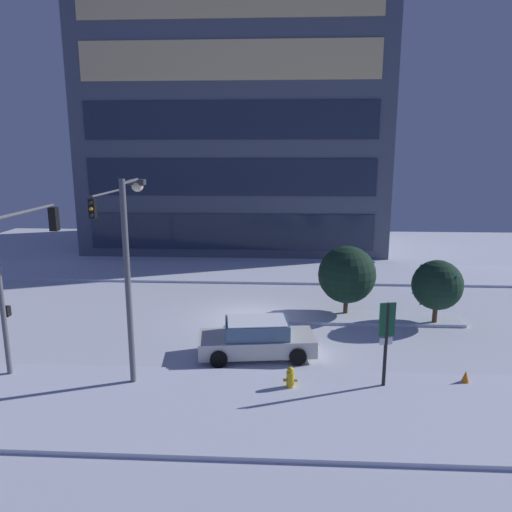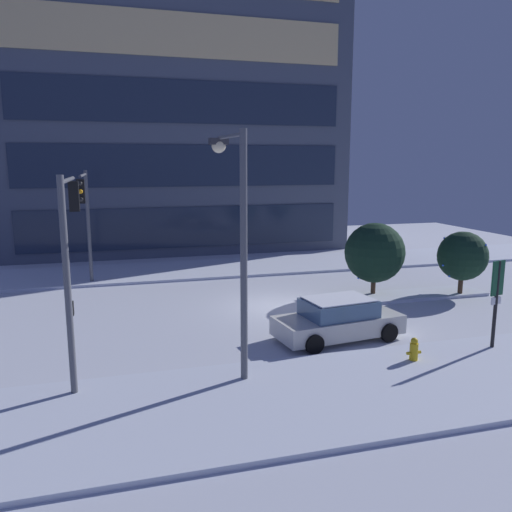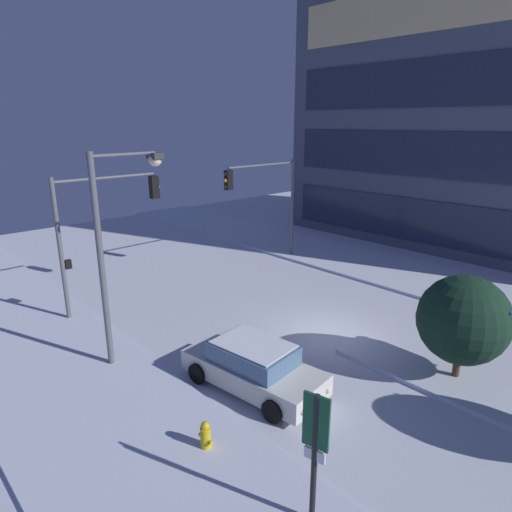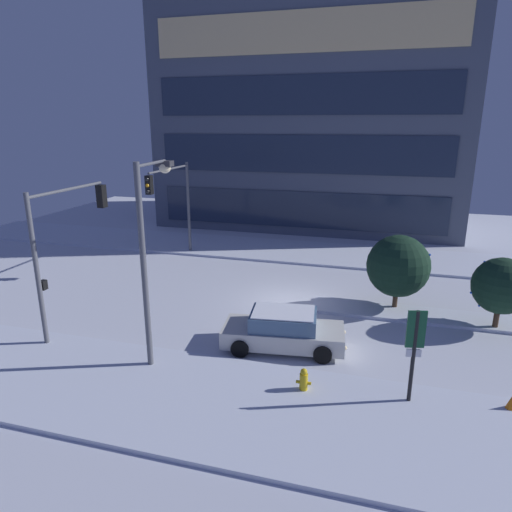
{
  "view_description": "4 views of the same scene",
  "coord_description": "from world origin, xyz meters",
  "px_view_note": "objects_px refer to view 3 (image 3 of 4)",
  "views": [
    {
      "loc": [
        1.61,
        -22.36,
        7.98
      ],
      "look_at": [
        0.42,
        -0.44,
        3.16
      ],
      "focal_mm": 34.03,
      "sensor_mm": 36.0,
      "label": 1
    },
    {
      "loc": [
        -6.84,
        -20.35,
        6.18
      ],
      "look_at": [
        -1.07,
        0.16,
        2.28
      ],
      "focal_mm": 35.65,
      "sensor_mm": 36.0,
      "label": 2
    },
    {
      "loc": [
        9.52,
        -12.62,
        7.91
      ],
      "look_at": [
        -2.05,
        -1.81,
        3.1
      ],
      "focal_mm": 31.13,
      "sensor_mm": 36.0,
      "label": 3
    },
    {
      "loc": [
        3.94,
        -19.76,
        8.25
      ],
      "look_at": [
        -1.35,
        -1.11,
        2.52
      ],
      "focal_mm": 31.92,
      "sensor_mm": 36.0,
      "label": 4
    }
  ],
  "objects_px": {
    "decorated_tree_median": "(463,320)",
    "car_near": "(253,366)",
    "fire_hydrant": "(206,437)",
    "traffic_light_corner_near_left": "(102,218)",
    "street_lamp_arched": "(119,228)",
    "parking_info_sign": "(315,445)",
    "traffic_light_corner_far_left": "(267,192)"
  },
  "relations": [
    {
      "from": "traffic_light_corner_near_left",
      "to": "parking_info_sign",
      "type": "height_order",
      "value": "traffic_light_corner_near_left"
    },
    {
      "from": "fire_hydrant",
      "to": "decorated_tree_median",
      "type": "relative_size",
      "value": 0.25
    },
    {
      "from": "fire_hydrant",
      "to": "street_lamp_arched",
      "type": "bearing_deg",
      "value": 171.32
    },
    {
      "from": "traffic_light_corner_far_left",
      "to": "street_lamp_arched",
      "type": "relative_size",
      "value": 0.83
    },
    {
      "from": "traffic_light_corner_near_left",
      "to": "parking_info_sign",
      "type": "relative_size",
      "value": 1.92
    },
    {
      "from": "car_near",
      "to": "traffic_light_corner_near_left",
      "type": "relative_size",
      "value": 0.81
    },
    {
      "from": "parking_info_sign",
      "to": "street_lamp_arched",
      "type": "bearing_deg",
      "value": 73.47
    },
    {
      "from": "traffic_light_corner_far_left",
      "to": "decorated_tree_median",
      "type": "bearing_deg",
      "value": 72.29
    },
    {
      "from": "traffic_light_corner_far_left",
      "to": "fire_hydrant",
      "type": "xyz_separation_m",
      "value": [
        10.04,
        -11.89,
        -3.72
      ]
    },
    {
      "from": "parking_info_sign",
      "to": "decorated_tree_median",
      "type": "distance_m",
      "value": 7.5
    },
    {
      "from": "car_near",
      "to": "traffic_light_corner_near_left",
      "type": "bearing_deg",
      "value": 175.95
    },
    {
      "from": "car_near",
      "to": "street_lamp_arched",
      "type": "height_order",
      "value": "street_lamp_arched"
    },
    {
      "from": "fire_hydrant",
      "to": "car_near",
      "type": "bearing_deg",
      "value": 114.63
    },
    {
      "from": "street_lamp_arched",
      "to": "traffic_light_corner_far_left",
      "type": "bearing_deg",
      "value": 17.59
    },
    {
      "from": "car_near",
      "to": "decorated_tree_median",
      "type": "bearing_deg",
      "value": 43.37
    },
    {
      "from": "car_near",
      "to": "fire_hydrant",
      "type": "distance_m",
      "value": 3.08
    },
    {
      "from": "traffic_light_corner_near_left",
      "to": "street_lamp_arched",
      "type": "height_order",
      "value": "street_lamp_arched"
    },
    {
      "from": "street_lamp_arched",
      "to": "decorated_tree_median",
      "type": "distance_m",
      "value": 11.13
    },
    {
      "from": "traffic_light_corner_far_left",
      "to": "street_lamp_arched",
      "type": "distance_m",
      "value": 11.97
    },
    {
      "from": "car_near",
      "to": "street_lamp_arched",
      "type": "relative_size",
      "value": 0.68
    },
    {
      "from": "decorated_tree_median",
      "to": "car_near",
      "type": "bearing_deg",
      "value": -129.43
    },
    {
      "from": "street_lamp_arched",
      "to": "car_near",
      "type": "bearing_deg",
      "value": -69.88
    },
    {
      "from": "fire_hydrant",
      "to": "decorated_tree_median",
      "type": "xyz_separation_m",
      "value": [
        2.83,
        7.78,
        1.66
      ]
    },
    {
      "from": "parking_info_sign",
      "to": "car_near",
      "type": "bearing_deg",
      "value": 47.8
    },
    {
      "from": "car_near",
      "to": "traffic_light_corner_near_left",
      "type": "distance_m",
      "value": 9.38
    },
    {
      "from": "traffic_light_corner_near_left",
      "to": "fire_hydrant",
      "type": "relative_size",
      "value": 6.8
    },
    {
      "from": "street_lamp_arched",
      "to": "parking_info_sign",
      "type": "xyz_separation_m",
      "value": [
        8.65,
        -0.54,
        -2.69
      ]
    },
    {
      "from": "traffic_light_corner_near_left",
      "to": "decorated_tree_median",
      "type": "bearing_deg",
      "value": -66.92
    },
    {
      "from": "parking_info_sign",
      "to": "decorated_tree_median",
      "type": "height_order",
      "value": "decorated_tree_median"
    },
    {
      "from": "car_near",
      "to": "parking_info_sign",
      "type": "bearing_deg",
      "value": -36.45
    },
    {
      "from": "fire_hydrant",
      "to": "decorated_tree_median",
      "type": "height_order",
      "value": "decorated_tree_median"
    },
    {
      "from": "traffic_light_corner_far_left",
      "to": "decorated_tree_median",
      "type": "height_order",
      "value": "traffic_light_corner_far_left"
    }
  ]
}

